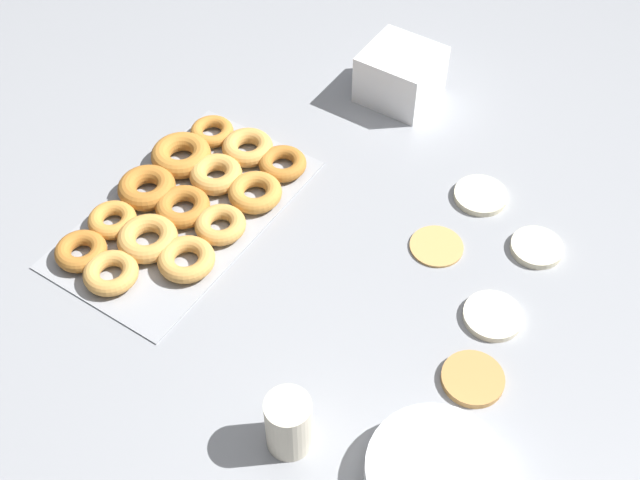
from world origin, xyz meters
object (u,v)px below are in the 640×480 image
pancake_2 (473,379)px  pancake_4 (537,248)px  pancake_0 (493,316)px  paper_cup (289,424)px  donut_tray (186,201)px  container_stack (400,75)px  pancake_3 (437,245)px  pancake_1 (480,196)px  batter_bowl (436,475)px

pancake_2 → pancake_4: size_ratio=1.07×
pancake_0 → paper_cup: bearing=-23.1°
pancake_0 → donut_tray: (0.08, -0.58, 0.01)m
pancake_4 → donut_tray: donut_tray is taller
paper_cup → container_stack: bearing=-161.7°
pancake_0 → pancake_3: pancake_0 is taller
pancake_0 → pancake_4: same height
pancake_2 → pancake_1: bearing=-156.0°
container_stack → pancake_4: bearing=60.1°
pancake_3 → donut_tray: (0.17, -0.43, 0.01)m
pancake_1 → container_stack: 0.33m
pancake_4 → pancake_0: bearing=-0.6°
pancake_3 → batter_bowl: (0.39, 0.20, 0.02)m
pancake_1 → pancake_3: pancake_1 is taller
batter_bowl → paper_cup: 0.22m
pancake_1 → pancake_4: size_ratio=1.08×
pancake_4 → paper_cup: bearing=-16.2°
pancake_2 → pancake_3: bearing=-140.5°
pancake_1 → batter_bowl: bearing=19.2°
pancake_0 → pancake_3: 0.17m
batter_bowl → pancake_0: bearing=-170.2°
paper_cup → pancake_3: bearing=179.1°
pancake_2 → paper_cup: paper_cup is taller
pancake_2 → pancake_4: pancake_4 is taller
pancake_2 → container_stack: size_ratio=0.67×
pancake_2 → pancake_4: 0.30m
pancake_3 → donut_tray: size_ratio=0.19×
pancake_3 → paper_cup: (0.45, -0.01, 0.05)m
batter_bowl → container_stack: container_stack is taller
pancake_0 → pancake_1: 0.27m
pancake_3 → batter_bowl: bearing=27.3°
pancake_2 → pancake_3: 0.27m
pancake_4 → container_stack: 0.48m
container_stack → paper_cup: container_stack is taller
container_stack → paper_cup: size_ratio=1.38×
pancake_1 → paper_cup: bearing=-1.8°
pancake_1 → donut_tray: 0.54m
donut_tray → pancake_0: bearing=98.0°
batter_bowl → container_stack: bearing=-147.1°
pancake_2 → pancake_3: pancake_2 is taller
batter_bowl → pancake_4: bearing=-174.0°
pancake_4 → donut_tray: bearing=-66.1°
pancake_0 → pancake_3: bearing=-119.8°
pancake_1 → pancake_2: same height
pancake_1 → container_stack: bearing=-122.8°
pancake_0 → pancake_2: same height
pancake_3 → container_stack: (-0.33, -0.26, 0.05)m
donut_tray → container_stack: (-0.49, 0.17, 0.04)m
pancake_3 → pancake_2: bearing=39.5°
pancake_2 → paper_cup: (0.24, -0.18, 0.05)m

